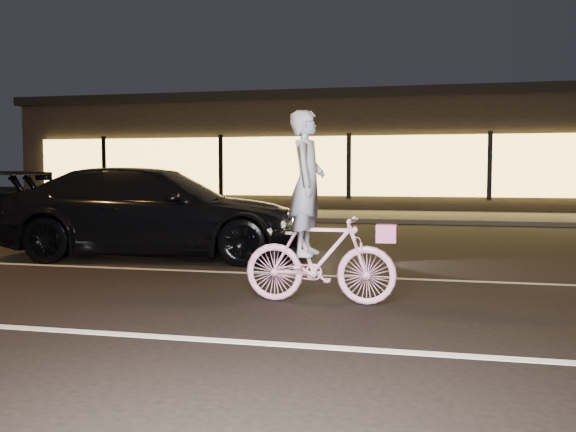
# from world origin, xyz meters

# --- Properties ---
(ground) EXTENTS (90.00, 90.00, 0.00)m
(ground) POSITION_xyz_m (0.00, 0.00, 0.00)
(ground) COLOR black
(ground) RESTS_ON ground
(lane_stripe_near) EXTENTS (60.00, 0.12, 0.01)m
(lane_stripe_near) POSITION_xyz_m (0.00, -1.50, 0.00)
(lane_stripe_near) COLOR silver
(lane_stripe_near) RESTS_ON ground
(lane_stripe_far) EXTENTS (60.00, 0.10, 0.01)m
(lane_stripe_far) POSITION_xyz_m (0.00, 2.00, 0.00)
(lane_stripe_far) COLOR gray
(lane_stripe_far) RESTS_ON ground
(sidewalk) EXTENTS (30.00, 4.00, 0.12)m
(sidewalk) POSITION_xyz_m (0.00, 13.00, 0.06)
(sidewalk) COLOR #383533
(sidewalk) RESTS_ON ground
(storefront) EXTENTS (25.40, 8.42, 4.20)m
(storefront) POSITION_xyz_m (0.00, 18.97, 2.15)
(storefront) COLOR black
(storefront) RESTS_ON ground
(cyclist) EXTENTS (1.65, 0.57, 2.07)m
(cyclist) POSITION_xyz_m (1.66, 0.21, 0.74)
(cyclist) COLOR #FF52A9
(cyclist) RESTS_ON ground
(sedan) EXTENTS (5.34, 2.71, 1.49)m
(sedan) POSITION_xyz_m (-1.62, 3.28, 0.74)
(sedan) COLOR black
(sedan) RESTS_ON ground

